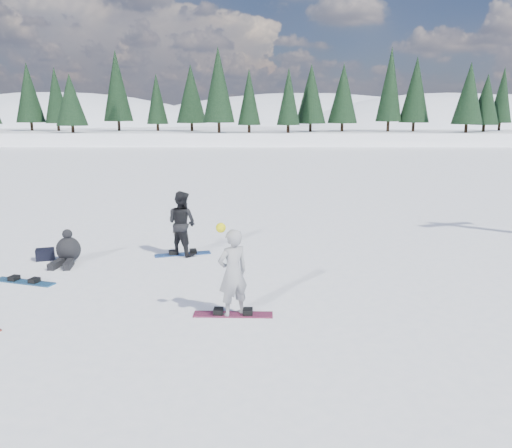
{
  "coord_description": "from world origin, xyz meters",
  "views": [
    {
      "loc": [
        0.9,
        -10.16,
        3.74
      ],
      "look_at": [
        0.87,
        1.76,
        1.1
      ],
      "focal_mm": 35.0,
      "sensor_mm": 36.0,
      "label": 1
    }
  ],
  "objects_px": {
    "snowboard_loose_c": "(24,282)",
    "gear_bag": "(45,254)",
    "snowboarder_man": "(182,223)",
    "seated_rider": "(68,250)",
    "snowboarder_woman": "(233,272)"
  },
  "relations": [
    {
      "from": "seated_rider",
      "to": "snowboarder_man",
      "type": "bearing_deg",
      "value": 15.02
    },
    {
      "from": "snowboarder_woman",
      "to": "snowboard_loose_c",
      "type": "xyz_separation_m",
      "value": [
        -4.82,
        1.87,
        -0.84
      ]
    },
    {
      "from": "snowboard_loose_c",
      "to": "snowboarder_man",
      "type": "bearing_deg",
      "value": 51.96
    },
    {
      "from": "seated_rider",
      "to": "gear_bag",
      "type": "height_order",
      "value": "seated_rider"
    },
    {
      "from": "snowboarder_woman",
      "to": "snowboard_loose_c",
      "type": "relative_size",
      "value": 1.22
    },
    {
      "from": "snowboarder_man",
      "to": "gear_bag",
      "type": "distance_m",
      "value": 3.63
    },
    {
      "from": "snowboard_loose_c",
      "to": "gear_bag",
      "type": "bearing_deg",
      "value": 115.09
    },
    {
      "from": "snowboarder_woman",
      "to": "snowboard_loose_c",
      "type": "height_order",
      "value": "snowboarder_woman"
    },
    {
      "from": "snowboarder_man",
      "to": "seated_rider",
      "type": "height_order",
      "value": "snowboarder_man"
    },
    {
      "from": "gear_bag",
      "to": "snowboard_loose_c",
      "type": "xyz_separation_m",
      "value": [
        0.26,
        -1.79,
        -0.14
      ]
    },
    {
      "from": "snowboarder_woman",
      "to": "snowboard_loose_c",
      "type": "distance_m",
      "value": 5.24
    },
    {
      "from": "snowboarder_woman",
      "to": "snowboarder_man",
      "type": "height_order",
      "value": "snowboarder_woman"
    },
    {
      "from": "snowboarder_man",
      "to": "snowboard_loose_c",
      "type": "height_order",
      "value": "snowboarder_man"
    },
    {
      "from": "snowboarder_man",
      "to": "gear_bag",
      "type": "xyz_separation_m",
      "value": [
        -3.52,
        -0.5,
        -0.72
      ]
    },
    {
      "from": "snowboarder_man",
      "to": "seated_rider",
      "type": "xyz_separation_m",
      "value": [
        -2.82,
        -0.76,
        -0.54
      ]
    }
  ]
}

